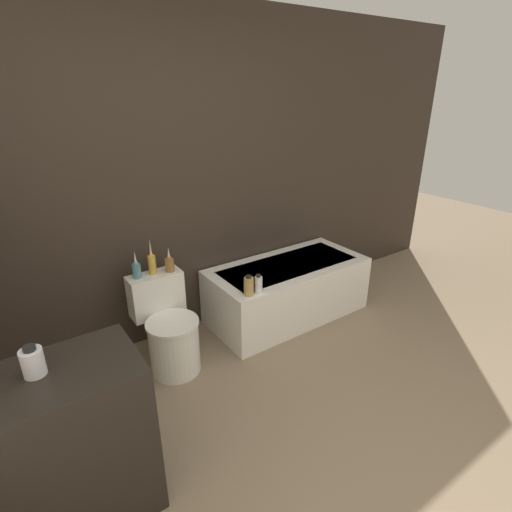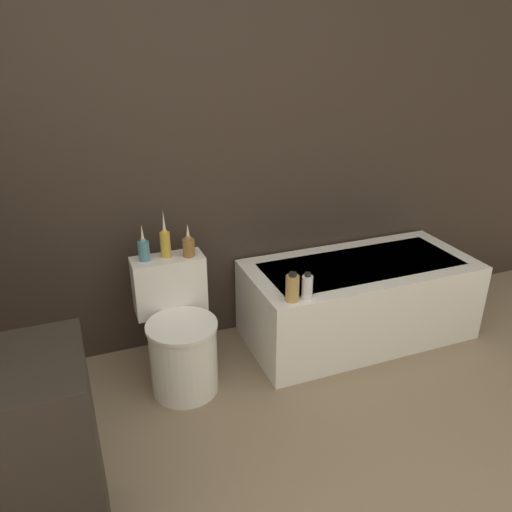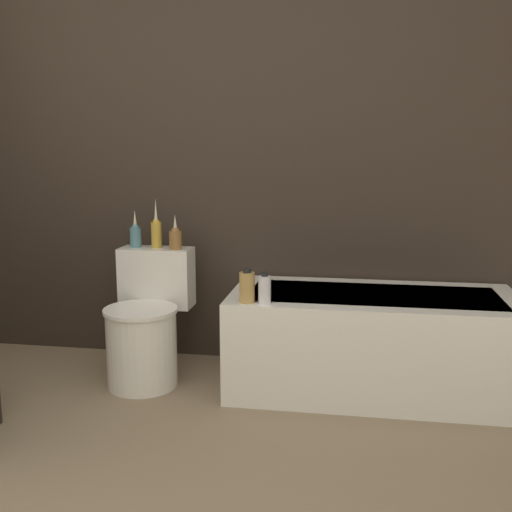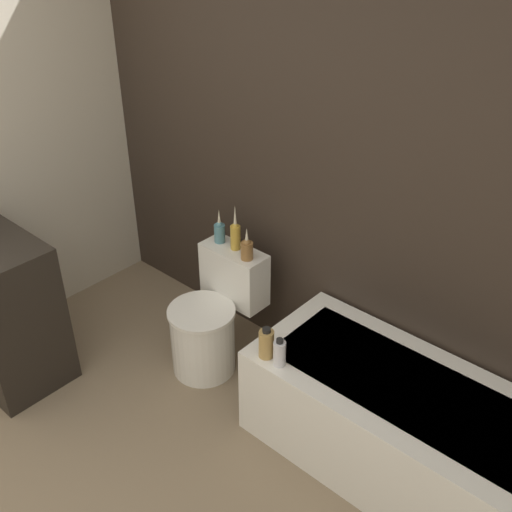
{
  "view_description": "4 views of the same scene",
  "coord_description": "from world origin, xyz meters",
  "px_view_note": "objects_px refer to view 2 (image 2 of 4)",
  "views": [
    {
      "loc": [
        -1.32,
        -0.83,
        2.0
      ],
      "look_at": [
        0.28,
        1.46,
        0.8
      ],
      "focal_mm": 28.0,
      "sensor_mm": 36.0,
      "label": 1
    },
    {
      "loc": [
        -0.85,
        -0.72,
        1.84
      ],
      "look_at": [
        0.0,
        1.49,
        0.78
      ],
      "focal_mm": 35.0,
      "sensor_mm": 36.0,
      "label": 2
    },
    {
      "loc": [
        0.69,
        -1.34,
        1.26
      ],
      "look_at": [
        0.23,
        1.41,
        0.75
      ],
      "focal_mm": 42.0,
      "sensor_mm": 36.0,
      "label": 3
    },
    {
      "loc": [
        1.62,
        -0.26,
        2.46
      ],
      "look_at": [
        0.03,
        1.53,
        0.97
      ],
      "focal_mm": 42.0,
      "sensor_mm": 36.0,
      "label": 4
    }
  ],
  "objects_px": {
    "vase_silver": "(165,241)",
    "vase_bronze": "(189,245)",
    "shampoo_bottle_short": "(307,287)",
    "vase_gold": "(144,248)",
    "bathtub": "(358,299)",
    "shampoo_bottle_tall": "(292,288)",
    "toilet": "(179,335)"
  },
  "relations": [
    {
      "from": "vase_silver",
      "to": "vase_bronze",
      "type": "height_order",
      "value": "vase_silver"
    },
    {
      "from": "vase_bronze",
      "to": "shampoo_bottle_short",
      "type": "bearing_deg",
      "value": -34.49
    },
    {
      "from": "vase_gold",
      "to": "vase_bronze",
      "type": "xyz_separation_m",
      "value": [
        0.24,
        -0.03,
        -0.0
      ]
    },
    {
      "from": "vase_silver",
      "to": "vase_bronze",
      "type": "bearing_deg",
      "value": -17.27
    },
    {
      "from": "vase_gold",
      "to": "shampoo_bottle_short",
      "type": "bearing_deg",
      "value": -27.44
    },
    {
      "from": "bathtub",
      "to": "vase_bronze",
      "type": "distance_m",
      "value": 1.19
    },
    {
      "from": "vase_silver",
      "to": "shampoo_bottle_tall",
      "type": "height_order",
      "value": "vase_silver"
    },
    {
      "from": "vase_gold",
      "to": "vase_silver",
      "type": "xyz_separation_m",
      "value": [
        0.12,
        0.0,
        0.02
      ]
    },
    {
      "from": "vase_gold",
      "to": "vase_silver",
      "type": "relative_size",
      "value": 0.76
    },
    {
      "from": "toilet",
      "to": "vase_silver",
      "type": "xyz_separation_m",
      "value": [
        -0.0,
        0.21,
        0.48
      ]
    },
    {
      "from": "toilet",
      "to": "shampoo_bottle_short",
      "type": "relative_size",
      "value": 4.55
    },
    {
      "from": "vase_silver",
      "to": "toilet",
      "type": "bearing_deg",
      "value": -90.0
    },
    {
      "from": "toilet",
      "to": "vase_bronze",
      "type": "bearing_deg",
      "value": 54.89
    },
    {
      "from": "toilet",
      "to": "vase_bronze",
      "type": "height_order",
      "value": "vase_bronze"
    },
    {
      "from": "toilet",
      "to": "vase_bronze",
      "type": "relative_size",
      "value": 3.62
    },
    {
      "from": "bathtub",
      "to": "vase_silver",
      "type": "height_order",
      "value": "vase_silver"
    },
    {
      "from": "shampoo_bottle_tall",
      "to": "vase_gold",
      "type": "bearing_deg",
      "value": 150.11
    },
    {
      "from": "bathtub",
      "to": "toilet",
      "type": "xyz_separation_m",
      "value": [
        -1.2,
        -0.07,
        0.05
      ]
    },
    {
      "from": "vase_silver",
      "to": "shampoo_bottle_tall",
      "type": "bearing_deg",
      "value": -35.03
    },
    {
      "from": "vase_bronze",
      "to": "shampoo_bottle_short",
      "type": "height_order",
      "value": "vase_bronze"
    },
    {
      "from": "vase_bronze",
      "to": "bathtub",
      "type": "bearing_deg",
      "value": -5.68
    },
    {
      "from": "vase_bronze",
      "to": "shampoo_bottle_tall",
      "type": "xyz_separation_m",
      "value": [
        0.47,
        -0.38,
        -0.17
      ]
    },
    {
      "from": "shampoo_bottle_short",
      "to": "vase_bronze",
      "type": "bearing_deg",
      "value": 145.51
    },
    {
      "from": "toilet",
      "to": "shampoo_bottle_short",
      "type": "height_order",
      "value": "toilet"
    },
    {
      "from": "bathtub",
      "to": "vase_bronze",
      "type": "relative_size",
      "value": 7.55
    },
    {
      "from": "vase_gold",
      "to": "toilet",
      "type": "bearing_deg",
      "value": -59.47
    },
    {
      "from": "vase_silver",
      "to": "shampoo_bottle_short",
      "type": "distance_m",
      "value": 0.82
    },
    {
      "from": "bathtub",
      "to": "toilet",
      "type": "bearing_deg",
      "value": -176.86
    },
    {
      "from": "vase_bronze",
      "to": "shampoo_bottle_short",
      "type": "xyz_separation_m",
      "value": [
        0.55,
        -0.38,
        -0.18
      ]
    },
    {
      "from": "toilet",
      "to": "vase_bronze",
      "type": "xyz_separation_m",
      "value": [
        0.12,
        0.17,
        0.46
      ]
    },
    {
      "from": "bathtub",
      "to": "vase_gold",
      "type": "height_order",
      "value": "vase_gold"
    },
    {
      "from": "vase_gold",
      "to": "vase_silver",
      "type": "bearing_deg",
      "value": 2.17
    }
  ]
}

